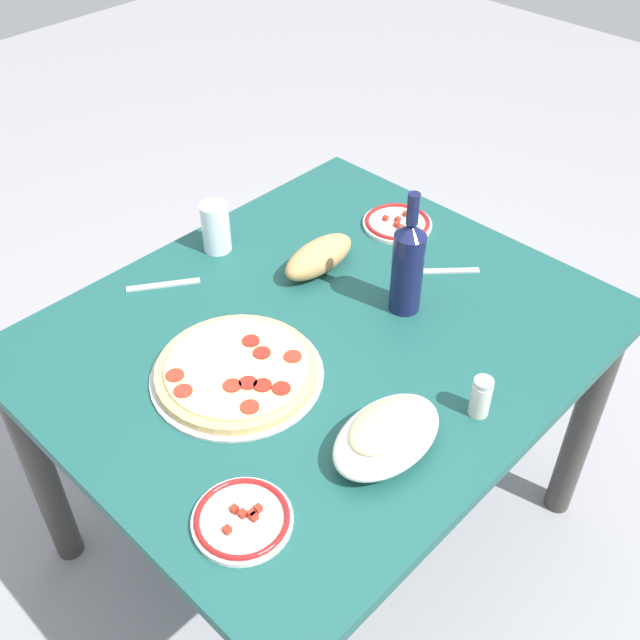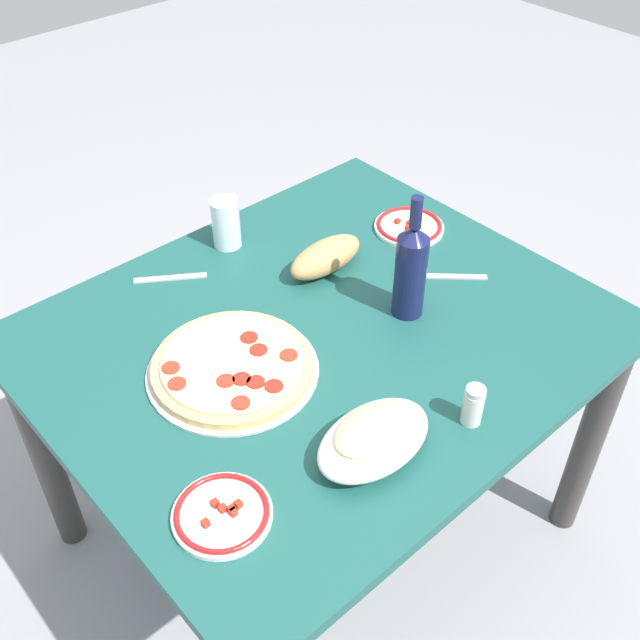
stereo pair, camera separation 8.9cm
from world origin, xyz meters
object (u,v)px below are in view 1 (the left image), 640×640
at_px(side_plate_far, 242,519).
at_px(bread_loaf, 319,257).
at_px(side_plate_near, 397,223).
at_px(dining_table, 320,369).
at_px(pepperoni_pizza, 237,371).
at_px(wine_bottle, 408,265).
at_px(baked_pasta_dish, 387,434).
at_px(spice_shaker, 481,397).
at_px(water_glass, 216,227).

bearing_deg(side_plate_far, bread_loaf, 33.71).
xyz_separation_m(side_plate_far, bread_loaf, (0.59, 0.40, 0.03)).
bearing_deg(side_plate_near, dining_table, -162.11).
bearing_deg(pepperoni_pizza, bread_loaf, 19.14).
relative_size(side_plate_near, side_plate_far, 1.03).
bearing_deg(wine_bottle, dining_table, 156.65).
bearing_deg(side_plate_far, dining_table, 28.98).
xyz_separation_m(dining_table, side_plate_near, (0.43, 0.14, 0.13)).
distance_m(side_plate_far, bread_loaf, 0.71).
relative_size(baked_pasta_dish, side_plate_far, 1.39).
height_order(side_plate_near, spice_shaker, spice_shaker).
xyz_separation_m(dining_table, water_glass, (0.04, 0.39, 0.18)).
distance_m(pepperoni_pizza, water_glass, 0.45).
bearing_deg(side_plate_near, bread_loaf, 177.10).
xyz_separation_m(dining_table, pepperoni_pizza, (-0.22, 0.02, 0.13)).
bearing_deg(baked_pasta_dish, pepperoni_pizza, 101.04).
bearing_deg(dining_table, pepperoni_pizza, 173.73).
bearing_deg(spice_shaker, baked_pasta_dish, 159.95).
xyz_separation_m(pepperoni_pizza, spice_shaker, (0.26, -0.41, 0.03)).
xyz_separation_m(water_glass, side_plate_near, (0.39, -0.25, -0.05)).
bearing_deg(spice_shaker, pepperoni_pizza, 122.33).
bearing_deg(side_plate_far, pepperoni_pizza, 50.21).
height_order(dining_table, side_plate_near, side_plate_near).
height_order(side_plate_far, bread_loaf, bread_loaf).
distance_m(water_glass, side_plate_near, 0.47).
xyz_separation_m(pepperoni_pizza, baked_pasta_dish, (0.07, -0.34, 0.03)).
bearing_deg(wine_bottle, side_plate_near, 42.20).
relative_size(side_plate_far, bread_loaf, 0.84).
bearing_deg(wine_bottle, baked_pasta_dish, -145.43).
height_order(baked_pasta_dish, spice_shaker, spice_shaker).
bearing_deg(side_plate_near, wine_bottle, -137.80).
xyz_separation_m(baked_pasta_dish, bread_loaf, (0.30, 0.47, -0.00)).
xyz_separation_m(water_glass, spice_shaker, (-0.00, -0.78, -0.02)).
height_order(side_plate_near, bread_loaf, bread_loaf).
height_order(wine_bottle, water_glass, wine_bottle).
relative_size(dining_table, bread_loaf, 5.72).
distance_m(pepperoni_pizza, wine_bottle, 0.43).
relative_size(pepperoni_pizza, wine_bottle, 1.20).
relative_size(water_glass, bread_loaf, 0.61).
height_order(baked_pasta_dish, bread_loaf, same).
xyz_separation_m(dining_table, spice_shaker, (0.04, -0.38, 0.16)).
distance_m(wine_bottle, water_glass, 0.50).
distance_m(baked_pasta_dish, spice_shaker, 0.20).
xyz_separation_m(wine_bottle, side_plate_far, (-0.63, -0.16, -0.11)).
distance_m(dining_table, side_plate_far, 0.52).
relative_size(pepperoni_pizza, side_plate_near, 1.99).
xyz_separation_m(wine_bottle, side_plate_near, (0.24, 0.22, -0.11)).
bearing_deg(dining_table, water_glass, 83.64).
relative_size(dining_table, pepperoni_pizza, 3.32).
bearing_deg(bread_loaf, water_glass, 114.56).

